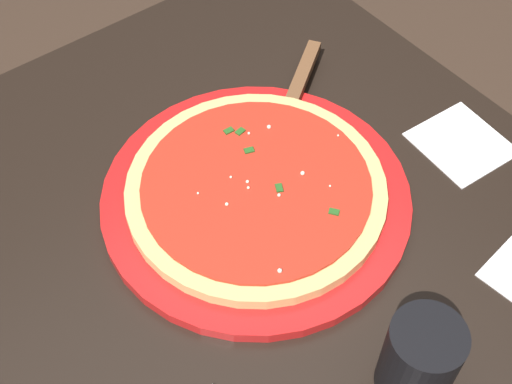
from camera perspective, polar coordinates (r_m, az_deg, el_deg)
restaurant_table at (r=0.96m, az=-1.36°, el=-8.80°), size 0.85×0.82×0.77m
serving_plate at (r=0.85m, az=-0.00°, el=-0.51°), size 0.37×0.37×0.02m
pizza at (r=0.83m, az=0.00°, el=0.23°), size 0.31×0.31×0.02m
pizza_server at (r=0.95m, az=3.18°, el=7.89°), size 0.16×0.21×0.01m
cup_tall_drink at (r=0.71m, az=13.18°, el=-13.18°), size 0.07×0.07×0.10m
napkin_folded_right at (r=0.95m, az=16.39°, el=3.82°), size 0.12×0.11×0.00m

